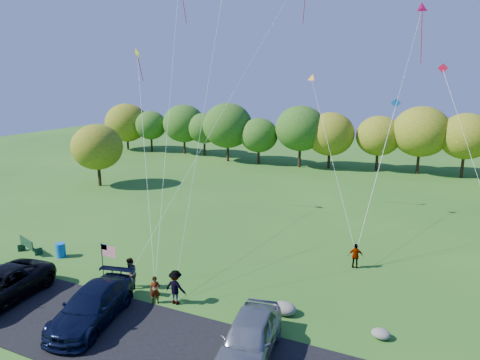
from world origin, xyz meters
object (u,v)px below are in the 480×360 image
object	(u,v)px
minivan_silver	(249,337)
flyer_a	(155,290)
flyer_c	(176,287)
trash_barrel	(61,250)
park_bench	(28,245)
minivan_navy	(92,306)
flyer_d	(356,256)
flyer_b	(130,274)

from	to	relation	value
minivan_silver	flyer_a	size ratio (longest dim) A/B	3.50
flyer_c	trash_barrel	world-z (taller)	flyer_c
minivan_silver	park_bench	world-z (taller)	minivan_silver
minivan_navy	flyer_c	xyz separation A→B (m)	(2.76, 3.30, 0.05)
flyer_c	flyer_d	size ratio (longest dim) A/B	1.17
flyer_a	trash_barrel	xyz separation A→B (m)	(-9.52, 2.41, -0.29)
flyer_d	trash_barrel	xyz separation A→B (m)	(-18.54, -6.65, -0.33)
flyer_b	flyer_d	world-z (taller)	flyer_b
flyer_a	flyer_b	bearing A→B (deg)	133.42
flyer_b	park_bench	world-z (taller)	flyer_b
flyer_c	park_bench	distance (m)	13.15
flyer_b	flyer_c	size ratio (longest dim) A/B	0.98
minivan_navy	flyer_d	xyz separation A→B (m)	(10.76, 11.90, -0.09)
minivan_silver	park_bench	distance (m)	18.92
minivan_navy	park_bench	distance (m)	11.34
flyer_c	park_bench	size ratio (longest dim) A/B	0.97
minivan_navy	park_bench	xyz separation A→B (m)	(-10.30, 4.74, -0.31)
minivan_silver	flyer_d	world-z (taller)	minivan_silver
minivan_silver	trash_barrel	bearing A→B (deg)	155.48
flyer_b	flyer_c	bearing A→B (deg)	34.59
minivan_silver	trash_barrel	xyz separation A→B (m)	(-15.97, 4.50, -0.50)
minivan_silver	flyer_a	bearing A→B (deg)	153.22
minivan_silver	flyer_a	xyz separation A→B (m)	(-6.44, 2.09, -0.21)
flyer_d	minivan_silver	bearing A→B (deg)	65.02
minivan_silver	flyer_b	xyz separation A→B (m)	(-8.70, 2.85, -0.05)
flyer_a	flyer_d	distance (m)	12.78
flyer_b	minivan_navy	bearing A→B (deg)	-42.04
minivan_navy	flyer_d	distance (m)	16.05
minivan_navy	flyer_a	xyz separation A→B (m)	(1.75, 2.85, -0.13)
minivan_navy	park_bench	bearing A→B (deg)	142.68
minivan_navy	flyer_b	distance (m)	3.64
flyer_c	park_bench	world-z (taller)	flyer_c
minivan_navy	minivan_silver	size ratio (longest dim) A/B	1.07
park_bench	flyer_a	bearing A→B (deg)	8.61
trash_barrel	flyer_a	bearing A→B (deg)	-14.18
minivan_navy	minivan_silver	world-z (taller)	minivan_silver
minivan_silver	flyer_a	world-z (taller)	minivan_silver
flyer_b	trash_barrel	bearing A→B (deg)	-152.89
trash_barrel	minivan_silver	bearing A→B (deg)	-15.73
minivan_navy	flyer_d	bearing A→B (deg)	35.25
park_bench	flyer_d	bearing A→B (deg)	36.30
park_bench	trash_barrel	xyz separation A→B (m)	(2.53, 0.52, -0.11)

